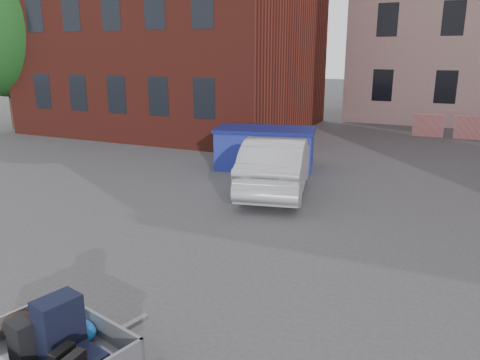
% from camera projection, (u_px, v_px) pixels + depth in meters
% --- Properties ---
extents(ground, '(120.00, 120.00, 0.00)m').
position_uv_depth(ground, '(237.00, 254.00, 8.73)').
color(ground, '#38383A').
rests_on(ground, ground).
extents(far_building, '(6.00, 6.00, 8.00)m').
position_uv_depth(far_building, '(116.00, 47.00, 34.94)').
color(far_building, maroon).
rests_on(far_building, ground).
extents(tree, '(5.28, 5.28, 8.30)m').
position_uv_depth(tree, '(4.00, 18.00, 21.61)').
color(tree, '#3D2B1C').
rests_on(tree, ground).
extents(barriers, '(4.70, 0.18, 1.00)m').
position_uv_depth(barriers, '(470.00, 128.00, 20.13)').
color(barriers, red).
rests_on(barriers, ground).
extents(trailer, '(1.82, 1.95, 1.20)m').
position_uv_depth(trailer, '(54.00, 349.00, 4.95)').
color(trailer, black).
rests_on(trailer, ground).
extents(dumpster, '(3.40, 2.26, 1.31)m').
position_uv_depth(dumpster, '(265.00, 148.00, 15.06)').
color(dumpster, '#202B98').
rests_on(dumpster, ground).
extents(silver_car, '(2.52, 4.72, 1.48)m').
position_uv_depth(silver_car, '(277.00, 164.00, 12.59)').
color(silver_car, '#9D9FA4').
rests_on(silver_car, ground).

